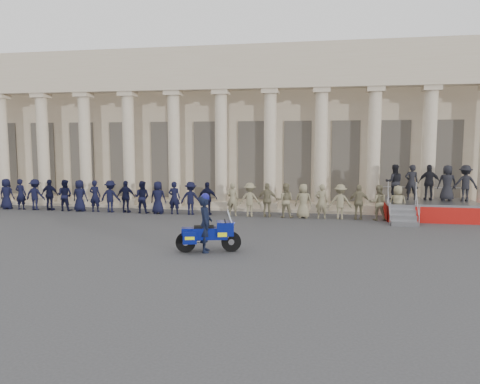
% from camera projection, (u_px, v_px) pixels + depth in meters
% --- Properties ---
extents(ground, '(90.00, 90.00, 0.00)m').
position_uv_depth(ground, '(207.00, 242.00, 16.98)').
color(ground, '#39393B').
rests_on(ground, ground).
extents(building, '(40.00, 12.50, 9.00)m').
position_uv_depth(building, '(263.00, 128.00, 30.89)').
color(building, '#C6B294').
rests_on(building, ground).
extents(officer_rank, '(21.77, 0.62, 1.64)m').
position_uv_depth(officer_rank, '(178.00, 198.00, 23.30)').
color(officer_rank, black).
rests_on(officer_rank, ground).
extents(reviewing_stand, '(4.21, 3.99, 2.53)m').
position_uv_depth(reviewing_stand, '(431.00, 190.00, 22.05)').
color(reviewing_stand, gray).
rests_on(reviewing_stand, ground).
extents(motorcycle, '(2.13, 1.11, 1.39)m').
position_uv_depth(motorcycle, '(209.00, 234.00, 15.43)').
color(motorcycle, black).
rests_on(motorcycle, ground).
extents(rider, '(0.61, 0.77, 1.96)m').
position_uv_depth(rider, '(205.00, 223.00, 15.38)').
color(rider, black).
rests_on(rider, ground).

